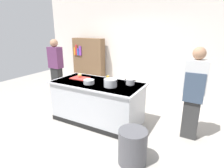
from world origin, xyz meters
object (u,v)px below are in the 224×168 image
at_px(stock_pot, 110,83).
at_px(trash_bin, 133,147).
at_px(onion, 80,75).
at_px(person_chef, 194,92).
at_px(sauce_pan, 130,82).
at_px(person_guest, 56,67).
at_px(juice_cup, 108,78).
at_px(bookshelf, 89,64).
at_px(mixing_bowl, 89,82).

height_order(stock_pot, trash_bin, stock_pot).
xyz_separation_m(onion, person_chef, (2.44, 0.18, -0.05)).
xyz_separation_m(sauce_pan, person_guest, (-2.56, 0.48, -0.05)).
relative_size(onion, stock_pot, 0.29).
xyz_separation_m(stock_pot, sauce_pan, (0.29, 0.32, -0.02)).
relative_size(stock_pot, sauce_pan, 1.34).
bearing_deg(sauce_pan, juice_cup, 173.82).
bearing_deg(onion, stock_pot, -13.59).
bearing_deg(stock_pot, juice_cup, 126.01).
height_order(person_guest, bookshelf, person_guest).
distance_m(onion, sauce_pan, 1.24).
height_order(juice_cup, person_guest, person_guest).
xyz_separation_m(mixing_bowl, trash_bin, (1.31, -0.72, -0.67)).
bearing_deg(stock_pot, sauce_pan, 47.51).
bearing_deg(person_guest, onion, 81.07).
relative_size(juice_cup, bookshelf, 0.06).
xyz_separation_m(onion, bookshelf, (-0.96, 1.68, -0.12)).
relative_size(stock_pot, juice_cup, 3.25).
bearing_deg(person_guest, sauce_pan, 93.65).
bearing_deg(stock_pot, bookshelf, 134.79).
distance_m(onion, person_guest, 1.44).
height_order(onion, stock_pot, stock_pot).
xyz_separation_m(person_guest, bookshelf, (0.37, 1.12, -0.06)).
bearing_deg(trash_bin, person_chef, 60.19).
xyz_separation_m(juice_cup, person_chef, (1.77, 0.04, -0.04)).
bearing_deg(juice_cup, trash_bin, -46.34).
height_order(stock_pot, person_guest, person_guest).
height_order(stock_pot, bookshelf, bookshelf).
bearing_deg(person_guest, trash_bin, 77.35).
relative_size(onion, sauce_pan, 0.39).
distance_m(onion, bookshelf, 1.94).
xyz_separation_m(juice_cup, bookshelf, (-1.62, 1.53, -0.10)).
bearing_deg(sauce_pan, person_guest, 169.42).
distance_m(mixing_bowl, person_chef, 2.04).
xyz_separation_m(juice_cup, person_guest, (-1.99, 0.42, -0.04)).
bearing_deg(sauce_pan, stock_pot, -132.49).
height_order(sauce_pan, juice_cup, sauce_pan).
distance_m(stock_pot, bookshelf, 2.70).
bearing_deg(stock_pot, person_guest, 160.69).
distance_m(trash_bin, person_guest, 3.52).
xyz_separation_m(mixing_bowl, person_guest, (-1.78, 0.85, -0.03)).
bearing_deg(bookshelf, trash_bin, -44.61).
height_order(juice_cup, person_chef, person_chef).
relative_size(mixing_bowl, trash_bin, 0.41).
distance_m(onion, juice_cup, 0.69).
bearing_deg(person_guest, stock_pot, 84.92).
relative_size(sauce_pan, bookshelf, 0.14).
xyz_separation_m(juice_cup, trash_bin, (1.10, -1.15, -0.67)).
relative_size(onion, trash_bin, 0.17).
height_order(onion, trash_bin, onion).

